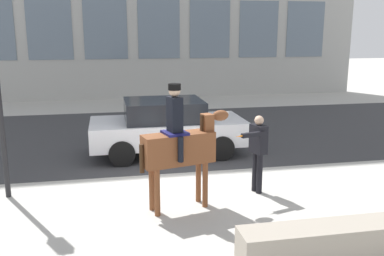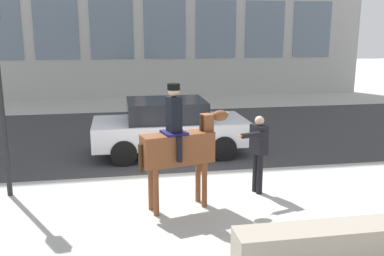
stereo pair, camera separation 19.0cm
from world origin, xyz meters
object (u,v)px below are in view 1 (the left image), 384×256
pedestrian_bystander (258,148)px  street_car_near_lane (167,126)px  mounted_horse_lead (180,145)px  planter_ledge (332,244)px

pedestrian_bystander → street_car_near_lane: (-1.51, 3.35, -0.20)m
mounted_horse_lead → street_car_near_lane: mounted_horse_lead is taller
pedestrian_bystander → street_car_near_lane: size_ratio=0.40×
mounted_horse_lead → street_car_near_lane: bearing=72.1°
mounted_horse_lead → pedestrian_bystander: 1.88m
pedestrian_bystander → planter_ledge: 3.12m
planter_ledge → mounted_horse_lead: bearing=126.8°
mounted_horse_lead → planter_ledge: (1.89, -2.52, -0.99)m
planter_ledge → pedestrian_bystander: bearing=92.0°
street_car_near_lane → planter_ledge: 6.61m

